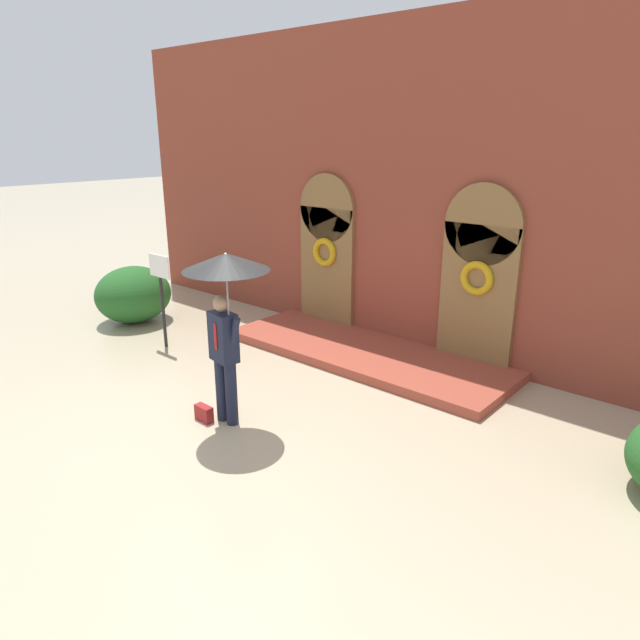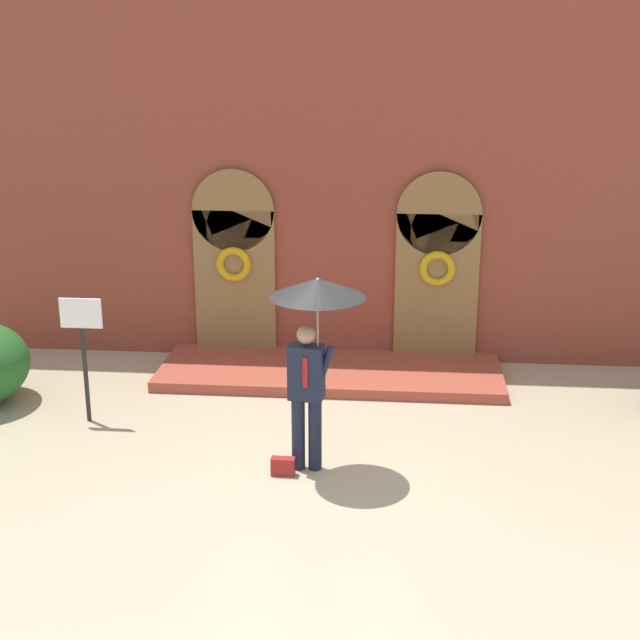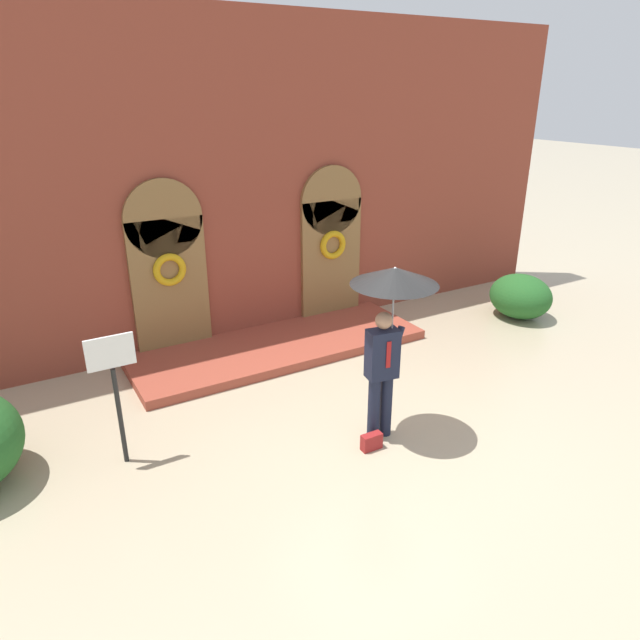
% 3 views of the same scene
% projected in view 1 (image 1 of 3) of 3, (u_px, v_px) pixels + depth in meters
% --- Properties ---
extents(ground_plane, '(80.00, 80.00, 0.00)m').
position_uv_depth(ground_plane, '(232.00, 421.00, 7.84)').
color(ground_plane, tan).
extents(building_facade, '(14.00, 2.30, 5.60)m').
position_uv_depth(building_facade, '(406.00, 198.00, 9.99)').
color(building_facade, brown).
rests_on(building_facade, ground).
extents(person_with_umbrella, '(1.10, 1.10, 2.36)m').
position_uv_depth(person_with_umbrella, '(226.00, 288.00, 7.16)').
color(person_with_umbrella, '#191E33').
rests_on(person_with_umbrella, ground).
extents(handbag, '(0.28, 0.13, 0.22)m').
position_uv_depth(handbag, '(204.00, 413.00, 7.81)').
color(handbag, maroon).
rests_on(handbag, ground).
extents(sign_post, '(0.56, 0.06, 1.72)m').
position_uv_depth(sign_post, '(161.00, 286.00, 10.20)').
color(sign_post, black).
rests_on(sign_post, ground).
extents(shrub_left, '(1.43, 1.57, 1.16)m').
position_uv_depth(shrub_left, '(133.00, 294.00, 11.79)').
color(shrub_left, '#235B23').
rests_on(shrub_left, ground).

